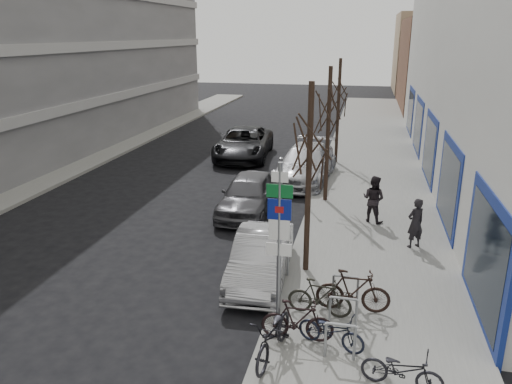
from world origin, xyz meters
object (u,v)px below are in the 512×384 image
at_px(bike_rack, 343,310).
at_px(tree_far, 339,86).
at_px(pedestrian_near, 415,223).
at_px(highway_sign_pole, 279,242).
at_px(bike_mid_curb, 331,328).
at_px(parked_car_mid, 249,194).
at_px(meter_mid, 311,192).
at_px(pedestrian_far, 374,199).
at_px(bike_near_right, 297,320).
at_px(meter_back, 323,158).
at_px(bike_mid_inner, 320,297).
at_px(meter_front, 288,250).
at_px(bike_far_inner, 353,291).
at_px(parked_car_back, 306,164).
at_px(bike_far_curb, 402,367).
at_px(tree_near, 310,135).
at_px(tree_mid, 329,103).
at_px(lane_car, 244,143).
at_px(parked_car_front, 261,257).
at_px(bike_near_left, 274,332).

relative_size(bike_rack, tree_far, 0.41).
distance_m(tree_far, pedestrian_near, 11.58).
relative_size(highway_sign_pole, bike_mid_curb, 2.75).
height_order(highway_sign_pole, parked_car_mid, highway_sign_pole).
relative_size(meter_mid, pedestrian_far, 0.73).
distance_m(bike_near_right, parked_car_mid, 8.75).
distance_m(meter_back, bike_mid_inner, 12.93).
bearing_deg(bike_mid_inner, bike_mid_curb, -158.29).
distance_m(highway_sign_pole, bike_mid_curb, 2.20).
bearing_deg(meter_front, highway_sign_pole, -85.25).
height_order(bike_far_inner, parked_car_back, parked_car_back).
relative_size(bike_mid_curb, bike_far_inner, 0.84).
distance_m(bike_mid_inner, bike_far_curb, 2.91).
bearing_deg(bike_near_right, highway_sign_pole, 83.88).
distance_m(tree_near, bike_far_curb, 6.31).
distance_m(tree_mid, meter_front, 7.70).
relative_size(meter_mid, lane_car, 0.21).
bearing_deg(bike_far_curb, parked_car_front, 51.56).
height_order(meter_back, parked_car_mid, parked_car_mid).
relative_size(tree_mid, tree_far, 1.00).
distance_m(tree_far, parked_car_back, 4.87).
distance_m(meter_back, pedestrian_far, 6.56).
distance_m(tree_near, bike_far_inner, 4.20).
height_order(highway_sign_pole, bike_far_curb, highway_sign_pole).
xyz_separation_m(tree_near, bike_near_left, (-0.15, -4.24, -3.35)).
xyz_separation_m(tree_far, parked_car_mid, (-2.80, -8.33, -3.33)).
relative_size(meter_back, bike_near_right, 0.78).
distance_m(bike_near_right, parked_car_front, 3.25).
distance_m(tree_near, meter_mid, 5.95).
distance_m(bike_rack, bike_mid_curb, 0.76).
distance_m(tree_mid, pedestrian_near, 6.12).
distance_m(bike_near_right, pedestrian_near, 6.55).
height_order(bike_mid_inner, bike_far_curb, bike_mid_inner).
bearing_deg(meter_front, bike_far_curb, -55.58).
distance_m(parked_car_front, pedestrian_near, 5.27).
bearing_deg(pedestrian_near, bike_far_inner, 33.41).
bearing_deg(meter_front, pedestrian_near, 37.87).
bearing_deg(meter_mid, bike_near_right, -85.38).
relative_size(tree_mid, bike_far_inner, 3.02).
bearing_deg(tree_near, pedestrian_near, 36.14).
xyz_separation_m(tree_mid, tree_far, (0.00, 6.50, 0.00)).
distance_m(meter_back, bike_near_right, 14.06).
bearing_deg(pedestrian_near, highway_sign_pole, 25.61).
xyz_separation_m(bike_rack, parked_car_back, (-2.40, 12.49, 0.17)).
bearing_deg(lane_car, pedestrian_far, -56.69).
height_order(bike_near_left, pedestrian_far, pedestrian_far).
distance_m(highway_sign_pole, parked_car_back, 13.24).
bearing_deg(bike_mid_curb, bike_rack, 1.67).
distance_m(bike_rack, bike_far_inner, 0.90).
xyz_separation_m(highway_sign_pole, parked_car_front, (-1.00, 2.89, -1.77)).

